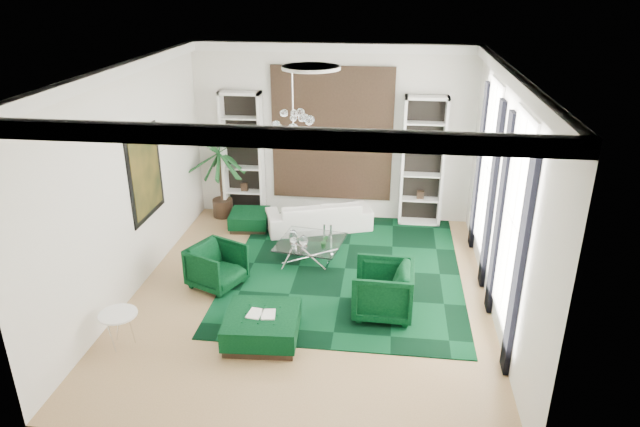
# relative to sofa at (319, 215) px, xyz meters

# --- Properties ---
(floor) EXTENTS (6.00, 7.00, 0.02)m
(floor) POSITION_rel_sofa_xyz_m (0.19, -2.71, -0.33)
(floor) COLOR tan
(floor) RESTS_ON ground
(ceiling) EXTENTS (6.00, 7.00, 0.02)m
(ceiling) POSITION_rel_sofa_xyz_m (0.19, -2.71, 3.49)
(ceiling) COLOR white
(ceiling) RESTS_ON ground
(wall_back) EXTENTS (6.00, 0.02, 3.80)m
(wall_back) POSITION_rel_sofa_xyz_m (0.19, 0.80, 1.58)
(wall_back) COLOR silver
(wall_back) RESTS_ON ground
(wall_front) EXTENTS (6.00, 0.02, 3.80)m
(wall_front) POSITION_rel_sofa_xyz_m (0.19, -6.22, 1.58)
(wall_front) COLOR silver
(wall_front) RESTS_ON ground
(wall_left) EXTENTS (0.02, 7.00, 3.80)m
(wall_left) POSITION_rel_sofa_xyz_m (-2.82, -2.71, 1.58)
(wall_left) COLOR silver
(wall_left) RESTS_ON ground
(wall_right) EXTENTS (0.02, 7.00, 3.80)m
(wall_right) POSITION_rel_sofa_xyz_m (3.20, -2.71, 1.58)
(wall_right) COLOR silver
(wall_right) RESTS_ON ground
(crown_molding) EXTENTS (6.00, 7.00, 0.18)m
(crown_molding) POSITION_rel_sofa_xyz_m (0.19, -2.71, 3.38)
(crown_molding) COLOR white
(crown_molding) RESTS_ON ceiling
(ceiling_medallion) EXTENTS (0.90, 0.90, 0.05)m
(ceiling_medallion) POSITION_rel_sofa_xyz_m (0.19, -2.41, 3.45)
(ceiling_medallion) COLOR white
(ceiling_medallion) RESTS_ON ceiling
(tapestry) EXTENTS (2.50, 0.06, 2.80)m
(tapestry) POSITION_rel_sofa_xyz_m (0.19, 0.75, 1.58)
(tapestry) COLOR black
(tapestry) RESTS_ON wall_back
(shelving_left) EXTENTS (0.90, 0.38, 2.80)m
(shelving_left) POSITION_rel_sofa_xyz_m (-1.76, 0.60, 1.08)
(shelving_left) COLOR white
(shelving_left) RESTS_ON floor
(shelving_right) EXTENTS (0.90, 0.38, 2.80)m
(shelving_right) POSITION_rel_sofa_xyz_m (2.14, 0.60, 1.08)
(shelving_right) COLOR white
(shelving_right) RESTS_ON floor
(painting) EXTENTS (0.04, 1.30, 1.60)m
(painting) POSITION_rel_sofa_xyz_m (-2.78, -2.11, 1.53)
(painting) COLOR black
(painting) RESTS_ON wall_left
(window_near) EXTENTS (0.03, 1.10, 2.90)m
(window_near) POSITION_rel_sofa_xyz_m (3.18, -3.61, 1.58)
(window_near) COLOR white
(window_near) RESTS_ON wall_right
(curtain_near_a) EXTENTS (0.07, 0.30, 3.25)m
(curtain_near_a) POSITION_rel_sofa_xyz_m (3.15, -4.39, 1.33)
(curtain_near_a) COLOR black
(curtain_near_a) RESTS_ON floor
(curtain_near_b) EXTENTS (0.07, 0.30, 3.25)m
(curtain_near_b) POSITION_rel_sofa_xyz_m (3.15, -2.83, 1.33)
(curtain_near_b) COLOR black
(curtain_near_b) RESTS_ON floor
(window_far) EXTENTS (0.03, 1.10, 2.90)m
(window_far) POSITION_rel_sofa_xyz_m (3.18, -1.21, 1.58)
(window_far) COLOR white
(window_far) RESTS_ON wall_right
(curtain_far_a) EXTENTS (0.07, 0.30, 3.25)m
(curtain_far_a) POSITION_rel_sofa_xyz_m (3.15, -1.99, 1.33)
(curtain_far_a) COLOR black
(curtain_far_a) RESTS_ON floor
(curtain_far_b) EXTENTS (0.07, 0.30, 3.25)m
(curtain_far_b) POSITION_rel_sofa_xyz_m (3.15, -0.43, 1.33)
(curtain_far_b) COLOR black
(curtain_far_b) RESTS_ON floor
(rug) EXTENTS (4.20, 5.00, 0.02)m
(rug) POSITION_rel_sofa_xyz_m (0.72, -1.75, -0.31)
(rug) COLOR black
(rug) RESTS_ON floor
(sofa) EXTENTS (2.35, 1.54, 0.64)m
(sofa) POSITION_rel_sofa_xyz_m (0.00, 0.00, 0.00)
(sofa) COLOR white
(sofa) RESTS_ON floor
(armchair_left) EXTENTS (1.10, 1.09, 0.76)m
(armchair_left) POSITION_rel_sofa_xyz_m (-1.46, -2.62, 0.06)
(armchair_left) COLOR black
(armchair_left) RESTS_ON floor
(armchair_right) EXTENTS (0.98, 0.96, 0.87)m
(armchair_right) POSITION_rel_sofa_xyz_m (1.43, -3.16, 0.11)
(armchair_right) COLOR black
(armchair_right) RESTS_ON floor
(coffee_table) EXTENTS (1.34, 1.34, 0.40)m
(coffee_table) POSITION_rel_sofa_xyz_m (0.03, -1.47, -0.12)
(coffee_table) COLOR white
(coffee_table) RESTS_ON floor
(ottoman_side) EXTENTS (0.87, 0.87, 0.36)m
(ottoman_side) POSITION_rel_sofa_xyz_m (-1.49, -0.12, -0.14)
(ottoman_side) COLOR black
(ottoman_side) RESTS_ON floor
(ottoman_front) EXTENTS (1.14, 1.14, 0.43)m
(ottoman_front) POSITION_rel_sofa_xyz_m (-0.33, -4.09, -0.10)
(ottoman_front) COLOR black
(ottoman_front) RESTS_ON floor
(book) EXTENTS (0.42, 0.28, 0.03)m
(book) POSITION_rel_sofa_xyz_m (-0.33, -4.09, 0.13)
(book) COLOR white
(book) RESTS_ON ottoman_front
(side_table) EXTENTS (0.60, 0.60, 0.53)m
(side_table) POSITION_rel_sofa_xyz_m (-2.36, -4.50, -0.05)
(side_table) COLOR white
(side_table) RESTS_ON floor
(palm) EXTENTS (1.64, 1.64, 2.43)m
(palm) POSITION_rel_sofa_xyz_m (-2.24, 0.44, 0.90)
(palm) COLOR #184A20
(palm) RESTS_ON floor
(chandelier) EXTENTS (0.98, 0.98, 0.67)m
(chandelier) POSITION_rel_sofa_xyz_m (-0.07, -2.59, 2.53)
(chandelier) COLOR white
(chandelier) RESTS_ON ceiling
(table_plant) EXTENTS (0.16, 0.13, 0.26)m
(table_plant) POSITION_rel_sofa_xyz_m (0.32, -1.71, 0.21)
(table_plant) COLOR #184A20
(table_plant) RESTS_ON coffee_table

